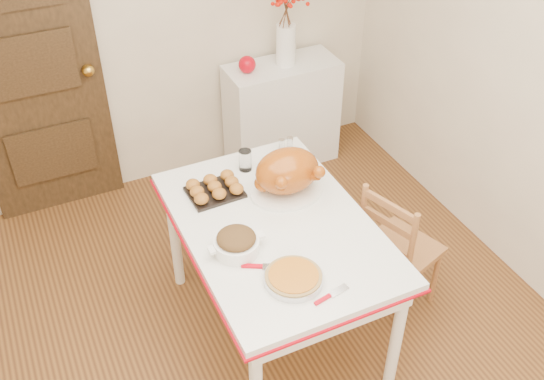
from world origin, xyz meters
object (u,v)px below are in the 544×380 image
kitchen_table (276,280)px  pumpkin_pie (294,277)px  sideboard (282,114)px  chair_oak (400,246)px  turkey_platter (287,173)px

kitchen_table → pumpkin_pie: (-0.10, -0.39, 0.43)m
sideboard → kitchen_table: (-0.77, -1.51, -0.01)m
sideboard → pumpkin_pie: bearing=-114.5°
chair_oak → turkey_platter: turkey_platter is taller
turkey_platter → kitchen_table: bearing=-140.5°
sideboard → pumpkin_pie: (-0.86, -1.90, 0.42)m
sideboard → pumpkin_pie: size_ratio=3.03×
sideboard → chair_oak: size_ratio=0.94×
kitchen_table → chair_oak: chair_oak is taller
chair_oak → pumpkin_pie: bearing=91.0°
kitchen_table → pumpkin_pie: 0.59m
kitchen_table → chair_oak: 0.74m
chair_oak → pumpkin_pie: chair_oak is taller
kitchen_table → chair_oak: size_ratio=1.54×
turkey_platter → sideboard: bearing=52.4°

